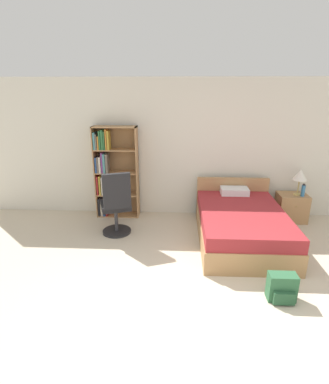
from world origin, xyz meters
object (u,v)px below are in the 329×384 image
(water_bottle, at_px, (303,191))
(backpack_green, at_px, (282,288))
(office_chair, at_px, (116,205))
(nightstand, at_px, (291,207))
(table_lamp, at_px, (300,175))
(bed, at_px, (240,224))
(bookshelf, at_px, (111,171))

(water_bottle, height_order, backpack_green, water_bottle)
(office_chair, bearing_deg, nightstand, 13.76)
(office_chair, bearing_deg, table_lamp, 13.14)
(bed, distance_m, office_chair, 2.09)
(office_chair, height_order, nightstand, office_chair)
(table_lamp, bearing_deg, bookshelf, 178.33)
(bed, relative_size, water_bottle, 8.68)
(bookshelf, height_order, backpack_green, bookshelf)
(bookshelf, xyz_separation_m, water_bottle, (3.57, -0.18, -0.27))
(bookshelf, relative_size, water_bottle, 7.41)
(bed, distance_m, table_lamp, 1.56)
(bed, xyz_separation_m, water_bottle, (1.24, 0.72, 0.35))
(nightstand, bearing_deg, office_chair, -166.24)
(bed, relative_size, backpack_green, 6.02)
(bed, distance_m, water_bottle, 1.48)
(nightstand, height_order, table_lamp, table_lamp)
(bed, height_order, office_chair, office_chair)
(nightstand, height_order, water_bottle, water_bottle)
(bookshelf, distance_m, nightstand, 3.51)
(table_lamp, relative_size, water_bottle, 2.05)
(nightstand, bearing_deg, backpack_green, -111.07)
(water_bottle, bearing_deg, nightstand, 140.35)
(water_bottle, relative_size, backpack_green, 0.69)
(office_chair, xyz_separation_m, nightstand, (3.19, 0.78, -0.28))
(bed, bearing_deg, nightstand, 36.54)
(nightstand, distance_m, water_bottle, 0.41)
(bookshelf, relative_size, table_lamp, 3.62)
(bookshelf, height_order, nightstand, bookshelf)
(bookshelf, relative_size, nightstand, 3.32)
(bookshelf, bearing_deg, bed, -21.30)
(bookshelf, xyz_separation_m, nightstand, (3.45, -0.08, -0.65))
(office_chair, relative_size, backpack_green, 3.36)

